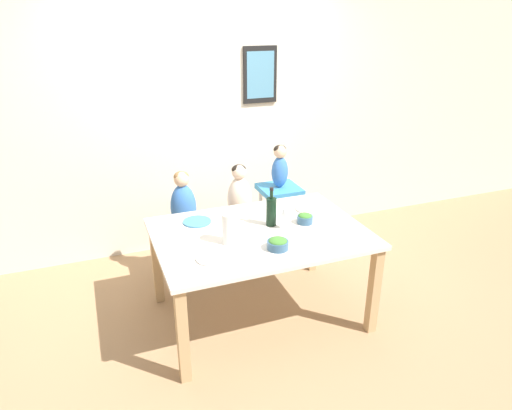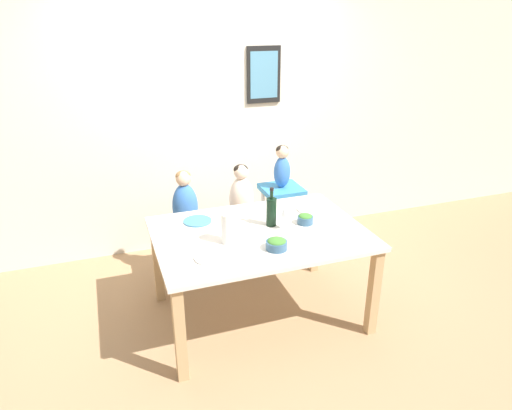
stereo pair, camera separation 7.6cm
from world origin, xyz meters
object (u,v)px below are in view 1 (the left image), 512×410
at_px(salad_bowl_large, 278,244).
at_px(salad_bowl_small, 305,218).
at_px(wine_glass_near, 287,214).
at_px(paper_towel_roll, 230,228).
at_px(chair_right_highchair, 279,203).
at_px(chair_far_center, 240,227).
at_px(wine_bottle, 271,211).
at_px(dinner_plate_back_right, 309,209).
at_px(person_child_center, 239,194).
at_px(dinner_plate_back_left, 197,222).
at_px(dinner_plate_front_left, 212,258).
at_px(person_child_left, 183,202).
at_px(person_baby_right, 280,166).
at_px(chair_far_left, 185,236).

xyz_separation_m(salad_bowl_large, salad_bowl_small, (0.36, 0.31, -0.00)).
distance_m(wine_glass_near, salad_bowl_large, 0.33).
height_order(paper_towel_roll, wine_glass_near, paper_towel_roll).
bearing_deg(chair_right_highchair, chair_far_center, -180.00).
distance_m(wine_bottle, dinner_plate_back_right, 0.45).
distance_m(person_child_center, dinner_plate_back_left, 0.69).
relative_size(paper_towel_roll, salad_bowl_small, 1.80).
relative_size(wine_bottle, salad_bowl_small, 2.46).
distance_m(chair_far_center, salad_bowl_small, 0.90).
height_order(wine_bottle, dinner_plate_front_left, wine_bottle).
xyz_separation_m(chair_right_highchair, person_child_left, (-0.91, 0.00, 0.14)).
height_order(salad_bowl_small, dinner_plate_back_left, salad_bowl_small).
distance_m(person_baby_right, wine_bottle, 0.82).
xyz_separation_m(chair_far_left, person_child_left, (-0.00, 0.00, 0.33)).
bearing_deg(person_baby_right, dinner_plate_back_left, -152.48).
bearing_deg(chair_far_center, person_child_center, 90.00).
height_order(person_child_left, person_baby_right, person_baby_right).
xyz_separation_m(chair_right_highchair, salad_bowl_large, (-0.49, -1.08, 0.19)).
bearing_deg(dinner_plate_back_left, dinner_plate_front_left, -94.40).
bearing_deg(person_baby_right, chair_right_highchair, -90.00).
bearing_deg(salad_bowl_small, chair_right_highchair, 80.75).
bearing_deg(person_child_left, dinner_plate_front_left, -92.13).
height_order(salad_bowl_large, dinner_plate_front_left, salad_bowl_large).
xyz_separation_m(wine_glass_near, salad_bowl_small, (0.18, 0.04, -0.08)).
xyz_separation_m(dinner_plate_front_left, dinner_plate_back_left, (0.05, 0.59, 0.00)).
bearing_deg(salad_bowl_large, chair_far_center, 84.98).
relative_size(salad_bowl_large, dinner_plate_back_right, 0.69).
xyz_separation_m(chair_right_highchair, dinner_plate_back_right, (0.02, -0.55, 0.16)).
relative_size(chair_far_center, person_baby_right, 1.19).
bearing_deg(dinner_plate_back_left, chair_right_highchair, 27.48).
distance_m(chair_far_left, person_child_center, 0.61).
distance_m(person_child_left, wine_bottle, 0.90).
xyz_separation_m(person_baby_right, paper_towel_roll, (-0.77, -0.88, -0.10)).
relative_size(chair_right_highchair, dinner_plate_front_left, 3.42).
distance_m(chair_far_center, person_baby_right, 0.68).
relative_size(paper_towel_roll, dinner_plate_front_left, 1.02).
bearing_deg(person_child_left, dinner_plate_back_right, -30.79).
bearing_deg(dinner_plate_back_right, person_child_left, 149.21).
relative_size(person_child_left, paper_towel_roll, 2.40).
xyz_separation_m(person_child_center, dinner_plate_front_left, (-0.55, -1.06, 0.02)).
relative_size(person_child_center, person_baby_right, 1.35).
bearing_deg(person_baby_right, dinner_plate_front_left, -131.84).
distance_m(chair_far_left, chair_right_highchair, 0.93).
xyz_separation_m(chair_right_highchair, person_baby_right, (0.00, 0.00, 0.37)).
xyz_separation_m(salad_bowl_large, dinner_plate_back_right, (0.51, 0.53, -0.03)).
bearing_deg(salad_bowl_small, person_child_left, 135.17).
xyz_separation_m(chair_far_left, person_child_center, (0.51, 0.00, 0.33)).
relative_size(chair_right_highchair, dinner_plate_back_left, 3.42).
xyz_separation_m(person_child_left, wine_glass_near, (0.60, -0.82, 0.13)).
bearing_deg(salad_bowl_small, person_baby_right, 80.76).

